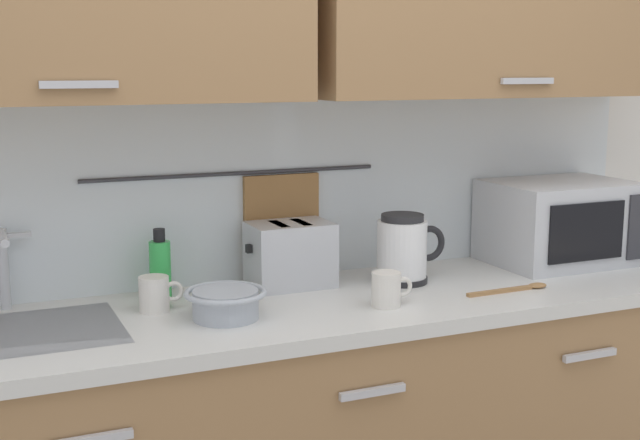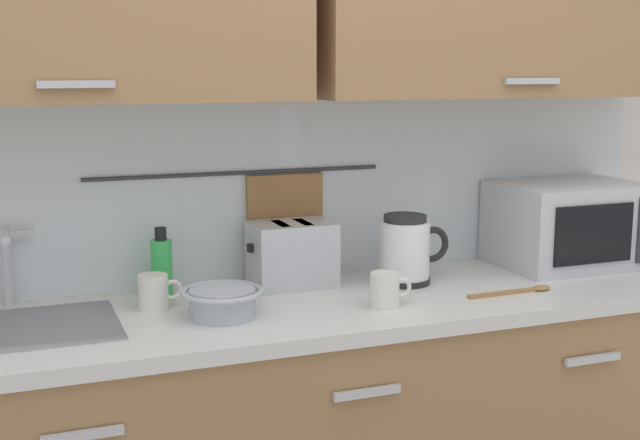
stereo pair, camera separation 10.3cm
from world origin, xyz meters
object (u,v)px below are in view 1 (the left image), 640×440
Objects in this scene: dish_soap_bottle at (160,267)px; mixing_bowl at (226,302)px; wooden_spoon at (517,288)px; mug_by_kettle at (387,289)px; electric_kettle at (403,249)px; mug_near_sink at (155,294)px; microwave at (560,222)px; toaster at (290,254)px.

mixing_bowl is at bearing -69.11° from dish_soap_bottle.
mixing_bowl is 0.78× the size of wooden_spoon.
mixing_bowl is 0.86m from wooden_spoon.
mug_by_kettle is at bearing -32.09° from dish_soap_bottle.
wooden_spoon is (0.26, -0.22, -0.10)m from electric_kettle.
wooden_spoon is (1.01, -0.21, -0.04)m from mug_near_sink.
microwave reaches higher than mixing_bowl.
microwave is 3.83× the size of mug_by_kettle.
microwave reaches higher than dish_soap_bottle.
mug_near_sink is at bearing -179.12° from electric_kettle.
mug_near_sink is at bearing -166.07° from toaster.
mug_near_sink reaches higher than wooden_spoon.
wooden_spoon is at bearing -40.79° from electric_kettle.
mug_by_kettle is at bearing -8.43° from mixing_bowl.
electric_kettle is at bearing -16.03° from toaster.
mixing_bowl is (0.15, -0.14, -0.00)m from mug_near_sink.
dish_soap_bottle is at bearing 110.89° from mixing_bowl.
microwave reaches higher than toaster.
dish_soap_bottle is 1.63× the size of mug_by_kettle.
wooden_spoon is (0.86, -0.07, -0.04)m from mixing_bowl.
toaster is at bearing 175.91° from microwave.
mixing_bowl is at bearing -42.47° from mug_near_sink.
mixing_bowl reaches higher than wooden_spoon.
microwave is at bearing -4.09° from toaster.
dish_soap_bottle is 0.15m from mug_near_sink.
mug_by_kettle is (0.16, -0.31, -0.05)m from toaster.
toaster is at bearing 13.93° from mug_near_sink.
microwave is 2.15× the size of mixing_bowl.
wooden_spoon is at bearing -11.71° from mug_near_sink.
mixing_bowl is 0.84× the size of toaster.
toaster is at bearing 41.52° from mixing_bowl.
dish_soap_bottle is at bearing 147.91° from mug_by_kettle.
electric_kettle is 1.16× the size of dish_soap_bottle.
microwave reaches higher than mug_by_kettle.
toaster is 0.67m from wooden_spoon.
mug_by_kettle is at bearing -162.61° from microwave.
dish_soap_bottle reaches higher than mixing_bowl.
toaster is 0.93× the size of wooden_spoon.
mug_near_sink is 0.20m from mixing_bowl.
electric_kettle is 0.62m from mixing_bowl.
dish_soap_bottle is (-0.71, 0.12, -0.01)m from electric_kettle.
mixing_bowl is at bearing -166.05° from electric_kettle.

